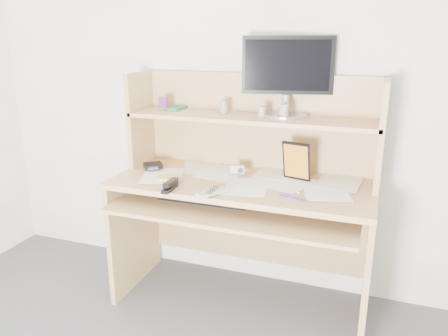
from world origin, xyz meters
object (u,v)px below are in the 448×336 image
(game_case, at_px, (296,161))
(keyboard, at_px, (206,196))
(desk, at_px, (246,186))
(tv_remote, at_px, (212,192))
(monitor, at_px, (287,74))

(game_case, bearing_deg, keyboard, -145.96)
(game_case, bearing_deg, desk, -163.17)
(tv_remote, bearing_deg, desk, 108.76)
(keyboard, bearing_deg, desk, 40.38)
(tv_remote, distance_m, game_case, 0.50)
(desk, distance_m, keyboard, 0.24)
(desk, relative_size, game_case, 6.59)
(keyboard, bearing_deg, tv_remote, -59.29)
(desk, bearing_deg, tv_remote, -102.24)
(keyboard, distance_m, monitor, 0.79)
(desk, distance_m, game_case, 0.32)
(keyboard, bearing_deg, game_case, 20.59)
(tv_remote, height_order, game_case, game_case)
(tv_remote, relative_size, monitor, 0.35)
(tv_remote, bearing_deg, game_case, 76.64)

